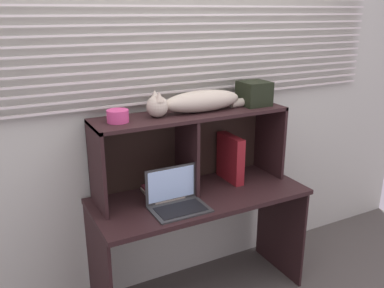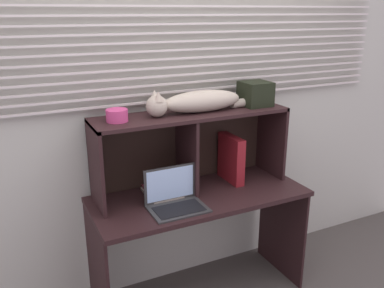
{
  "view_description": "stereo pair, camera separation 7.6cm",
  "coord_description": "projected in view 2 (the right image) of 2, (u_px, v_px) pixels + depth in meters",
  "views": [
    {
      "loc": [
        -1.14,
        -1.83,
        1.87
      ],
      "look_at": [
        0.0,
        0.34,
        1.06
      ],
      "focal_mm": 38.1,
      "sensor_mm": 36.0,
      "label": 1
    },
    {
      "loc": [
        -1.07,
        -1.87,
        1.87
      ],
      "look_at": [
        0.0,
        0.34,
        1.06
      ],
      "focal_mm": 38.1,
      "sensor_mm": 36.0,
      "label": 2
    }
  ],
  "objects": [
    {
      "name": "back_panel_with_blinds",
      "position": [
        178.0,
        107.0,
        2.7
      ],
      "size": [
        4.4,
        0.08,
        2.5
      ],
      "color": "beige",
      "rests_on": "ground"
    },
    {
      "name": "desk",
      "position": [
        199.0,
        216.0,
        2.62
      ],
      "size": [
        1.37,
        0.57,
        0.76
      ],
      "color": "black",
      "rests_on": "ground"
    },
    {
      "name": "hutch_shelf_unit",
      "position": [
        189.0,
        137.0,
        2.59
      ],
      "size": [
        1.25,
        0.33,
        0.51
      ],
      "color": "black",
      "rests_on": "desk"
    },
    {
      "name": "cat",
      "position": [
        199.0,
        102.0,
        2.51
      ],
      "size": [
        0.9,
        0.16,
        0.16
      ],
      "color": "#BBAD98",
      "rests_on": "hutch_shelf_unit"
    },
    {
      "name": "laptop",
      "position": [
        175.0,
        199.0,
        2.4
      ],
      "size": [
        0.33,
        0.23,
        0.23
      ],
      "color": "#303030",
      "rests_on": "desk"
    },
    {
      "name": "binder_upright",
      "position": [
        231.0,
        159.0,
        2.74
      ],
      "size": [
        0.06,
        0.25,
        0.32
      ],
      "primitive_type": "cube",
      "color": "maroon",
      "rests_on": "desk"
    },
    {
      "name": "book_stack",
      "position": [
        162.0,
        192.0,
        2.57
      ],
      "size": [
        0.21,
        0.26,
        0.03
      ],
      "color": "gray",
      "rests_on": "desk"
    },
    {
      "name": "small_basket",
      "position": [
        117.0,
        115.0,
        2.31
      ],
      "size": [
        0.12,
        0.12,
        0.07
      ],
      "primitive_type": "cylinder",
      "color": "#CD407A",
      "rests_on": "hutch_shelf_unit"
    },
    {
      "name": "storage_box",
      "position": [
        255.0,
        94.0,
        2.68
      ],
      "size": [
        0.18,
        0.18,
        0.16
      ],
      "primitive_type": "cube",
      "color": "black",
      "rests_on": "hutch_shelf_unit"
    }
  ]
}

